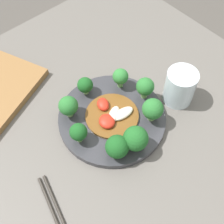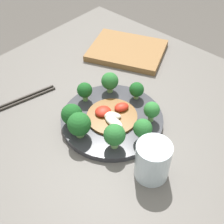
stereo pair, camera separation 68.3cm
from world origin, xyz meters
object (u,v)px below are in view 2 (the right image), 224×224
at_px(broccoli_east, 143,129).
at_px(broccoli_northeast, 152,110).
at_px(drinking_glass, 153,161).
at_px(chopsticks, 20,101).
at_px(stirfry_center, 112,115).
at_px(plate, 112,120).
at_px(broccoli_southeast, 114,135).
at_px(cutting_board, 127,50).
at_px(broccoli_southwest, 72,115).
at_px(broccoli_north, 137,90).
at_px(broccoli_northwest, 110,81).
at_px(broccoli_south, 79,124).
at_px(broccoli_west, 85,90).

bearing_deg(broccoli_east, broccoli_northeast, 108.79).
distance_m(drinking_glass, chopsticks, 0.43).
bearing_deg(stirfry_center, broccoli_east, -4.20).
relative_size(plate, broccoli_east, 4.27).
xyz_separation_m(broccoli_southeast, cutting_board, (-0.25, 0.35, -0.05)).
xyz_separation_m(broccoli_southwest, broccoli_east, (0.17, 0.08, 0.01)).
distance_m(broccoli_southwest, broccoli_north, 0.20).
bearing_deg(broccoli_north, chopsticks, -138.64).
bearing_deg(chopsticks, broccoli_northwest, 47.56).
xyz_separation_m(plate, broccoli_east, (0.11, -0.01, 0.05)).
bearing_deg(stirfry_center, broccoli_south, -99.82).
bearing_deg(broccoli_north, broccoli_west, -134.90).
distance_m(broccoli_south, drinking_glass, 0.20).
xyz_separation_m(broccoli_northwest, broccoli_northeast, (0.16, -0.02, -0.00)).
height_order(plate, broccoli_northeast, broccoli_northeast).
bearing_deg(broccoli_northwest, stirfry_center, -45.21).
xyz_separation_m(broccoli_west, chopsticks, (-0.15, -0.12, -0.05)).
bearing_deg(broccoli_northeast, broccoli_south, -122.19).
bearing_deg(drinking_glass, broccoli_west, 166.87).
distance_m(broccoli_north, chopsticks, 0.34).
distance_m(broccoli_north, cutting_board, 0.25).
bearing_deg(broccoli_west, broccoli_northeast, 17.40).
relative_size(plate, drinking_glass, 2.83).
bearing_deg(broccoli_northeast, cutting_board, 140.20).
bearing_deg(broccoli_east, plate, 175.77).
xyz_separation_m(stirfry_center, drinking_glass, (0.18, -0.06, 0.02)).
height_order(broccoli_south, chopsticks, broccoli_south).
bearing_deg(drinking_glass, broccoli_northeast, 127.49).
xyz_separation_m(broccoli_southwest, broccoli_southeast, (0.13, 0.02, 0.01)).
bearing_deg(broccoli_northwest, broccoli_west, -109.97).
bearing_deg(broccoli_southeast, broccoli_northwest, 135.11).
bearing_deg(broccoli_northeast, broccoli_north, 152.45).
xyz_separation_m(broccoli_south, broccoli_west, (-0.08, 0.10, -0.01)).
distance_m(plate, broccoli_west, 0.11).
bearing_deg(cutting_board, chopsticks, -100.29).
relative_size(broccoli_north, chopsticks, 0.24).
relative_size(broccoli_southwest, drinking_glass, 0.64).
xyz_separation_m(broccoli_west, broccoli_north, (0.10, 0.10, -0.00)).
relative_size(broccoli_north, cutting_board, 0.17).
height_order(plate, broccoli_northwest, broccoli_northwest).
xyz_separation_m(broccoli_east, broccoli_southeast, (-0.04, -0.06, 0.00)).
bearing_deg(broccoli_southeast, broccoli_south, -160.70).
bearing_deg(broccoli_east, broccoli_southeast, -120.23).
xyz_separation_m(broccoli_south, broccoli_southwest, (-0.04, 0.01, -0.01)).
relative_size(broccoli_east, broccoli_southeast, 0.94).
relative_size(broccoli_northeast, drinking_glass, 0.61).
distance_m(broccoli_northwest, broccoli_southeast, 0.20).
height_order(broccoli_southwest, drinking_glass, drinking_glass).
bearing_deg(broccoli_north, broccoli_east, -46.20).
bearing_deg(broccoli_southeast, plate, 135.17).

